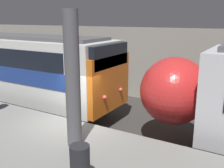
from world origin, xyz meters
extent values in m
plane|color=#33302D|center=(0.00, 0.00, 0.00)|extent=(120.00, 120.00, 0.00)
cube|color=slate|center=(0.00, -2.17, 0.53)|extent=(40.00, 4.34, 1.06)
cube|color=#9E998E|center=(0.00, 6.75, 2.02)|extent=(50.00, 0.15, 4.04)
cylinder|color=#56565B|center=(1.11, -1.45, 2.92)|extent=(0.41, 0.41, 3.72)
ellipsoid|color=red|center=(2.82, 2.15, 2.02)|extent=(2.42, 2.69, 2.41)
sphere|color=#F2EFCC|center=(1.87, 2.15, 1.59)|extent=(0.20, 0.20, 0.20)
cube|color=orange|center=(0.11, 2.15, 1.93)|extent=(0.25, 2.86, 2.30)
cube|color=black|center=(0.11, 2.15, 3.08)|extent=(0.25, 2.57, 0.92)
sphere|color=#EA4C42|center=(0.26, 1.50, 1.53)|extent=(0.18, 0.18, 0.18)
sphere|color=#EA4C42|center=(0.26, 2.81, 1.53)|extent=(0.18, 0.18, 0.18)
cylinder|color=#232328|center=(2.30, -2.76, 1.49)|extent=(0.44, 0.44, 0.85)
camera|label=1|loc=(5.48, -6.79, 4.56)|focal=42.00mm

